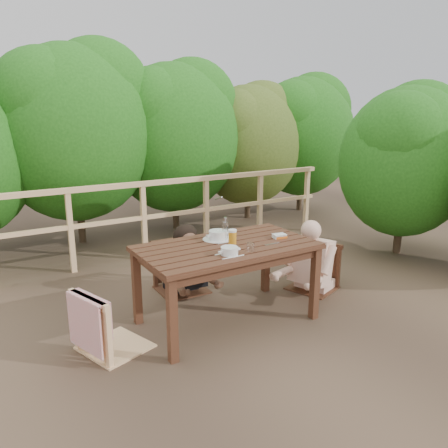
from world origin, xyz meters
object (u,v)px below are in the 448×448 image
tumbler (251,248)px  butter_tub (279,237)px  diner_right (317,231)px  soup_near (229,252)px  soup_far (218,236)px  chair_far (181,246)px  chair_right (314,248)px  beer_glass (232,238)px  bottle (225,229)px  chair_left (112,292)px  woman (180,238)px  table (227,284)px

tumbler → butter_tub: size_ratio=0.67×
diner_right → soup_near: (-1.33, -0.40, 0.11)m
soup_near → soup_far: 0.46m
chair_far → chair_right: size_ratio=1.08×
beer_glass → bottle: bottle is taller
chair_left → diner_right: diner_right is taller
soup_near → woman: bearing=86.0°
table → chair_left: chair_left is taller
chair_right → diner_right: size_ratio=0.71×
diner_right → tumbler: 1.20m
diner_right → soup_far: 1.19m
soup_near → beer_glass: 0.30m
chair_right → butter_tub: size_ratio=7.67×
chair_far → chair_right: (1.23, -0.69, -0.04)m
diner_right → beer_glass: size_ratio=8.85×
chair_far → woman: size_ratio=0.86×
chair_left → soup_near: (0.90, -0.30, 0.26)m
soup_far → beer_glass: bearing=-81.3°
chair_left → beer_glass: 1.12m
table → bottle: bearing=64.5°
diner_right → soup_near: 1.39m
chair_far → chair_right: 1.40m
soup_near → soup_far: size_ratio=0.85×
table → soup_near: bearing=-117.4°
table → beer_glass: beer_glass is taller
soup_far → beer_glass: (0.03, -0.20, 0.03)m
chair_right → beer_glass: (-1.12, -0.16, 0.32)m
table → chair_far: chair_far is taller
table → chair_right: bearing=7.5°
diner_right → soup_far: size_ratio=4.55×
chair_left → butter_tub: size_ratio=8.20×
chair_far → soup_near: chair_far is taller
diner_right → soup_near: bearing=87.2°
tumbler → soup_near: bearing=178.9°
butter_tub → chair_far: bearing=130.8°
chair_right → beer_glass: chair_right is taller
soup_far → butter_tub: size_ratio=2.36×
bottle → diner_right: bearing=1.0°
tumbler → soup_far: bearing=97.7°
chair_left → beer_glass: chair_left is taller
chair_far → soup_far: 0.70m
table → soup_far: bearing=83.4°
diner_right → butter_tub: size_ratio=10.76×
diner_right → beer_glass: diner_right is taller
chair_left → soup_near: size_ratio=4.07×
soup_far → tumbler: soup_far is taller
diner_right → beer_glass: 1.17m
chair_right → bottle: size_ratio=4.04×
tumbler → butter_tub: (0.44, 0.18, -0.01)m
diner_right → bottle: diner_right is taller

